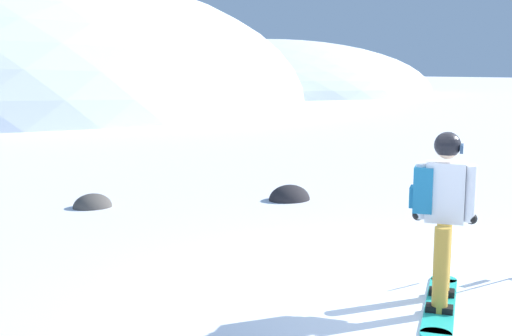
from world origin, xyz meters
TOP-DOWN VIEW (x-y plane):
  - ground_plane at (0.00, 0.00)m, footprint 300.00×300.00m
  - ridge_peak_main at (4.08, 36.91)m, footprint 37.60×33.84m
  - ridge_peak_far at (30.06, 46.80)m, footprint 31.73×28.56m
  - snowboarder_main at (0.35, -0.13)m, footprint 1.50×1.25m
  - rock_dark at (-0.99, 6.16)m, footprint 0.66×0.56m
  - rock_mid at (2.16, 4.86)m, footprint 0.77×0.65m

SIDE VIEW (x-z plane):
  - ground_plane at x=0.00m, z-range 0.00..0.00m
  - ridge_peak_main at x=4.08m, z-range -8.28..8.28m
  - ridge_peak_far at x=30.06m, z-range -5.05..5.05m
  - rock_dark at x=-0.99m, z-range -0.23..0.23m
  - rock_mid at x=2.16m, z-range -0.27..0.27m
  - snowboarder_main at x=0.35m, z-range 0.06..1.78m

